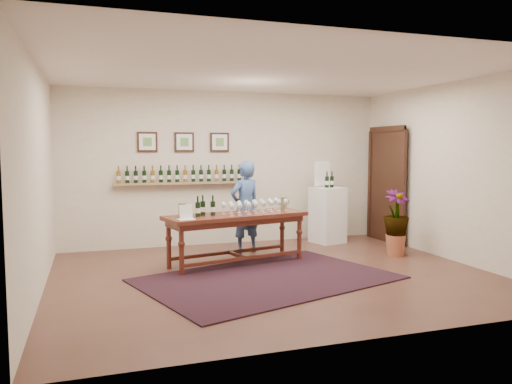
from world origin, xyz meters
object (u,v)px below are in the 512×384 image
object	(u,v)px
tasting_table	(236,221)
person	(245,207)
potted_plant	(396,223)
display_pedestal	(328,215)

from	to	relation	value
tasting_table	person	distance (m)	0.88
tasting_table	potted_plant	world-z (taller)	potted_plant
tasting_table	person	bearing A→B (deg)	52.30
display_pedestal	person	bearing A→B (deg)	-167.72
display_pedestal	person	xyz separation A→B (m)	(-1.74, -0.38, 0.26)
potted_plant	person	bearing A→B (deg)	155.64
display_pedestal	potted_plant	distance (m)	1.51
person	potted_plant	bearing A→B (deg)	137.18
display_pedestal	person	size ratio (longest dim) A/B	0.67
tasting_table	display_pedestal	world-z (taller)	display_pedestal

